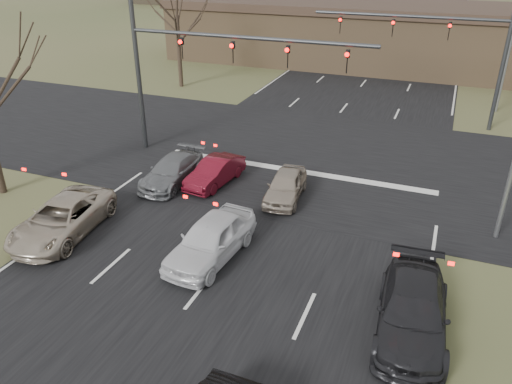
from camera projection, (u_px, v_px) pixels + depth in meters
ground at (151, 353)px, 13.70m from camera, size 360.00×360.00×0.00m
road_main at (406, 29)px, 63.49m from camera, size 14.00×300.00×0.02m
road_cross at (306, 156)px, 26.14m from camera, size 200.00×14.00×0.02m
building at (404, 36)px, 43.38m from camera, size 42.40×10.40×5.30m
mast_arm_near at (194, 58)px, 23.91m from camera, size 12.12×0.24×8.00m
mast_arm_far at (454, 40)px, 28.49m from camera, size 11.12×0.24×8.00m
streetlight_right_far at (512, 23)px, 30.53m from camera, size 2.34×0.25×10.00m
car_silver_suv at (62, 218)px, 18.96m from camera, size 2.78×5.09×1.35m
car_white_sedan at (211, 239)px, 17.51m from camera, size 2.13×4.51×1.49m
car_charcoal_sedan at (412, 311)px, 14.19m from camera, size 2.28×4.93×1.40m
car_grey_ahead at (172, 171)px, 23.03m from camera, size 1.73×4.19×1.21m
car_red_ahead at (215, 172)px, 22.96m from camera, size 1.70×3.73×1.19m
car_silver_ahead at (286, 186)px, 21.63m from camera, size 1.78×3.70×1.22m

